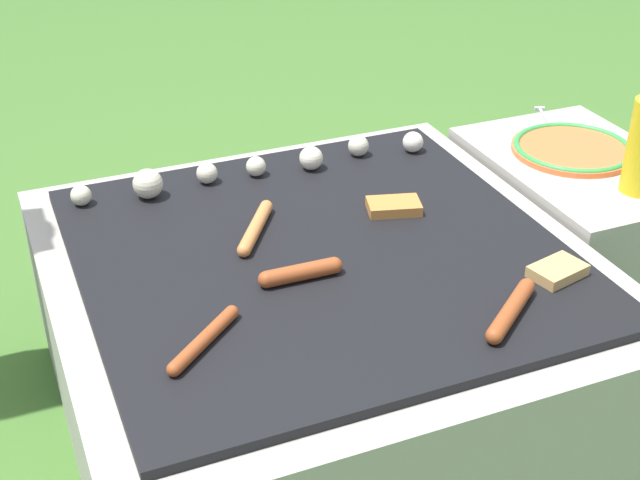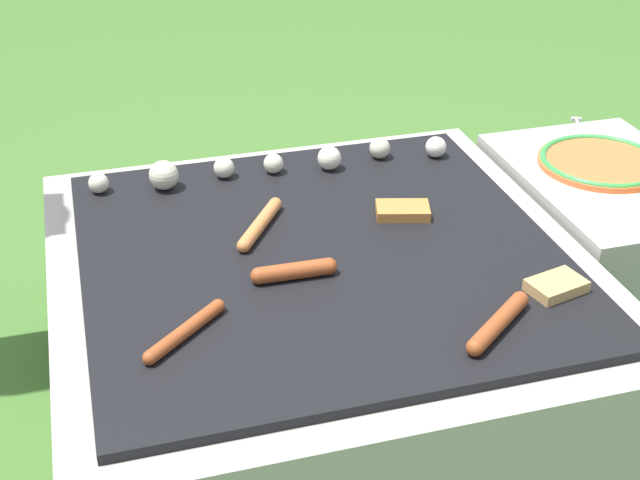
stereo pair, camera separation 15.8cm
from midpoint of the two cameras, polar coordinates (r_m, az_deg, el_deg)
ground_plane at (r=1.80m, az=2.55°, el=-10.53°), size 14.00×14.00×0.00m
grill at (r=1.69m, az=2.69°, el=-5.98°), size 0.95×0.95×0.36m
side_ledge at (r=2.06m, az=19.51°, el=-0.56°), size 0.37×0.53×0.36m
sausage_front_right at (r=1.37m, az=-5.37°, el=-5.92°), size 0.14×0.13×0.02m
sausage_mid_right at (r=1.50m, az=1.34°, el=-2.09°), size 0.15×0.03×0.03m
sausage_front_center at (r=1.64m, az=-1.12°, el=0.96°), size 0.12×0.16×0.02m
sausage_back_left at (r=1.42m, az=14.50°, el=-5.25°), size 0.15×0.12×0.03m
bread_slice_right at (r=1.71m, az=7.96°, el=1.80°), size 0.11×0.09×0.02m
bread_slice_center at (r=1.54m, az=17.76°, el=-2.90°), size 0.10×0.08×0.02m
mushroom_row at (r=1.84m, az=-0.98°, el=4.83°), size 0.75×0.07×0.06m
plate_colorful at (r=2.00m, az=19.75°, el=4.68°), size 0.26×0.26×0.02m
fork_utensil at (r=2.14m, az=18.54°, el=6.44°), size 0.08×0.19×0.01m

